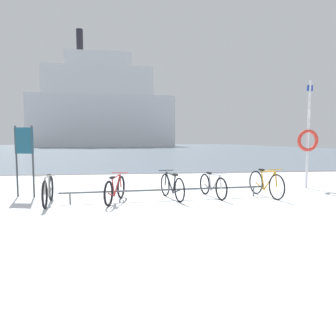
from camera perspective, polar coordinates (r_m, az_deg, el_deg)
name	(u,v)px	position (r m, az deg, el deg)	size (l,w,h in m)	color
ground	(126,149)	(59.47, -7.55, 3.38)	(80.00, 132.00, 0.08)	silver
bike_rack	(167,190)	(8.78, -0.12, -3.98)	(5.74, 0.52, 0.31)	#4C5156
bicycle_0	(48,191)	(8.69, -20.77, -3.81)	(0.46, 1.75, 0.80)	black
bicycle_1	(115,189)	(8.55, -9.48, -3.81)	(0.60, 1.69, 0.76)	black
bicycle_2	(172,186)	(8.88, 0.70, -3.34)	(0.57, 1.68, 0.78)	black
bicycle_3	(213,186)	(9.23, 8.03, -3.16)	(0.52, 1.61, 0.75)	black
bicycle_4	(266,184)	(9.64, 17.18, -2.73)	(0.47, 1.73, 0.84)	black
info_sign	(24,149)	(10.03, -24.44, 3.18)	(0.55, 0.15, 2.06)	#33383D
rescue_post	(308,138)	(11.81, 23.87, 5.00)	(0.75, 0.11, 3.64)	silver
ferry_ship	(102,108)	(83.03, -11.81, 10.45)	(35.73, 10.27, 28.66)	white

